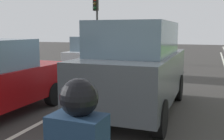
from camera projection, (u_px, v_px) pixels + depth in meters
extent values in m
plane|color=#383533|center=(142.00, 78.00, 11.95)|extent=(60.00, 60.00, 0.00)
cube|color=silver|center=(127.00, 77.00, 12.19)|extent=(0.12, 32.00, 0.01)
cube|color=#474C51|center=(137.00, 76.00, 6.88)|extent=(1.93, 4.51, 1.10)
cube|color=slate|center=(136.00, 38.00, 6.60)|extent=(1.72, 2.71, 0.80)
cylinder|color=black|center=(123.00, 84.00, 8.68)|extent=(0.23, 0.76, 0.76)
cylinder|color=black|center=(178.00, 87.00, 8.09)|extent=(0.23, 0.76, 0.76)
cylinder|color=black|center=(79.00, 109.00, 5.84)|extent=(0.23, 0.76, 0.76)
cylinder|color=black|center=(160.00, 118.00, 5.24)|extent=(0.23, 0.76, 0.76)
cylinder|color=black|center=(8.00, 89.00, 8.12)|extent=(0.24, 0.65, 0.64)
cylinder|color=black|center=(54.00, 94.00, 7.52)|extent=(0.24, 0.65, 0.64)
cube|color=#B7BABF|center=(95.00, 58.00, 13.42)|extent=(1.74, 3.74, 0.80)
cube|color=slate|center=(93.00, 43.00, 13.08)|extent=(1.53, 1.94, 0.68)
cylinder|color=black|center=(93.00, 63.00, 14.91)|extent=(0.24, 0.61, 0.60)
cylinder|color=black|center=(119.00, 64.00, 14.35)|extent=(0.24, 0.61, 0.60)
cylinder|color=black|center=(69.00, 69.00, 12.60)|extent=(0.24, 0.61, 0.60)
cylinder|color=black|center=(99.00, 70.00, 12.04)|extent=(0.24, 0.61, 0.60)
sphere|color=black|center=(79.00, 98.00, 1.92)|extent=(0.28, 0.28, 0.28)
cylinder|color=#2D2D2D|center=(97.00, 28.00, 18.27)|extent=(0.14, 0.14, 4.45)
cube|color=black|center=(96.00, 4.00, 17.85)|extent=(0.32, 0.24, 0.90)
sphere|color=#382B0C|center=(95.00, 4.00, 17.73)|extent=(0.20, 0.20, 0.20)
sphere|color=black|center=(95.00, 8.00, 17.77)|extent=(0.20, 0.20, 0.20)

